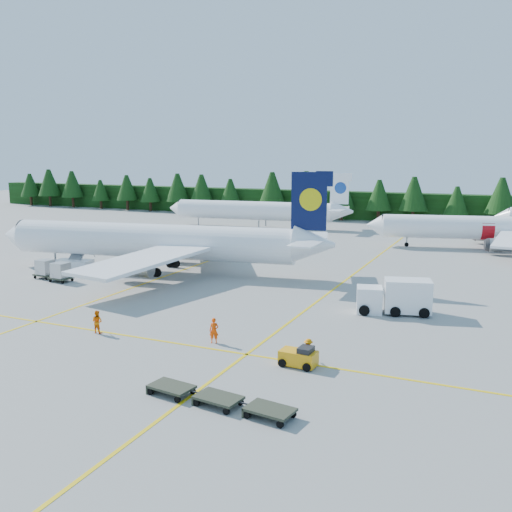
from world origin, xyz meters
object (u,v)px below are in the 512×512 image
at_px(airliner_red, 482,228).
at_px(airstairs, 75,262).
at_px(baggage_tug, 299,357).
at_px(airliner_navy, 146,241).
at_px(service_truck, 394,297).

distance_m(airliner_red, airstairs, 58.92).
height_order(airliner_red, baggage_tug, airliner_red).
height_order(airliner_navy, baggage_tug, airliner_navy).
xyz_separation_m(airstairs, baggage_tug, (36.97, -19.80, -0.23)).
height_order(airliner_red, service_truck, airliner_red).
xyz_separation_m(service_truck, baggage_tug, (-3.34, -15.77, -0.90)).
height_order(airliner_navy, service_truck, airliner_navy).
xyz_separation_m(airstairs, service_truck, (40.32, -4.02, 0.68)).
relative_size(airstairs, service_truck, 0.96).
height_order(airliner_navy, airstairs, airliner_navy).
height_order(airstairs, service_truck, airstairs).
bearing_deg(airliner_navy, service_truck, -21.08).
bearing_deg(airliner_red, airstairs, -153.77).
height_order(airliner_red, airstairs, airliner_red).
relative_size(airliner_navy, airliner_red, 1.18).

